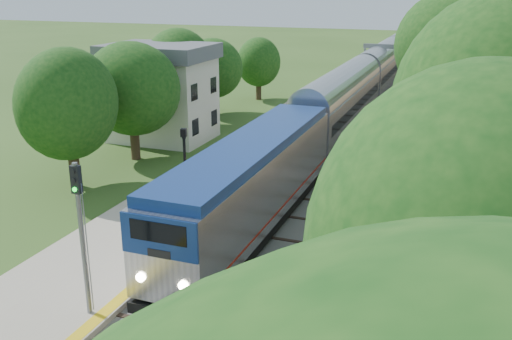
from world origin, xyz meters
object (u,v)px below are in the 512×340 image
at_px(signal_gantry, 400,57).
at_px(signal_farside, 394,131).
at_px(signal_platform, 81,223).
at_px(lamppost_far, 185,176).
at_px(station_building, 161,92).
at_px(train, 393,62).

bearing_deg(signal_gantry, signal_farside, -83.50).
bearing_deg(signal_platform, lamppost_far, 95.95).
distance_m(station_building, train, 41.43).
distance_m(signal_platform, signal_farside, 20.00).
distance_m(station_building, signal_gantry, 29.94).
relative_size(station_building, signal_farside, 1.25).
relative_size(station_building, lamppost_far, 1.75).
distance_m(station_building, signal_farside, 21.63).
distance_m(signal_gantry, signal_farside, 32.95).
xyz_separation_m(lamppost_far, signal_farside, (10.19, 7.36, 1.74)).
bearing_deg(station_building, signal_gantry, 56.62).
bearing_deg(train, signal_platform, -92.57).
height_order(station_building, train, station_building).
bearing_deg(lamppost_far, train, 85.78).
distance_m(train, lamppost_far, 54.21).
xyz_separation_m(train, signal_farside, (6.20, -46.70, 1.88)).
relative_size(signal_gantry, signal_farside, 1.23).
height_order(lamppost_far, signal_farside, signal_farside).
xyz_separation_m(signal_gantry, lamppost_far, (-6.46, -40.09, -2.25)).
relative_size(train, signal_farside, 18.96).
xyz_separation_m(station_building, lamppost_far, (10.01, -15.10, -1.52)).
relative_size(station_building, signal_platform, 1.39).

